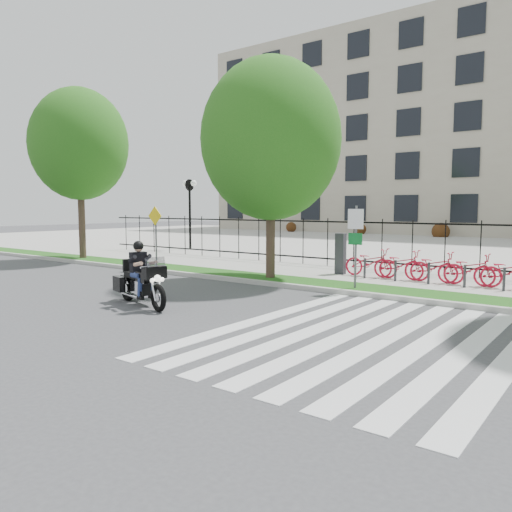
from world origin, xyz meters
The scene contains 14 objects.
ground centered at (0.00, 0.00, 0.00)m, with size 120.00×120.00×0.00m, color #3E3E41.
curb centered at (0.00, 4.10, 0.07)m, with size 60.00×0.20×0.15m, color #AAA9A0.
grass_verge centered at (0.00, 4.95, 0.07)m, with size 60.00×1.50×0.15m, color #184E13.
sidewalk centered at (0.00, 7.45, 0.07)m, with size 60.00×3.50×0.15m, color #A19E96.
plaza centered at (0.00, 25.00, 0.05)m, with size 80.00×34.00×0.10m, color #A19E96.
crosswalk_stripes centered at (4.83, 0.00, 0.01)m, with size 5.70×8.00×0.01m, color silver, non-canonical shape.
iron_fence centered at (0.00, 9.20, 1.15)m, with size 30.00×0.06×2.00m, color black, non-canonical shape.
lamp_post_left centered at (-12.00, 12.00, 3.21)m, with size 1.06×0.70×4.25m.
street_tree_0 centered at (-12.32, 4.95, 5.58)m, with size 4.62×4.62×8.10m.
street_tree_1 centered at (-1.11, 4.95, 4.91)m, with size 4.82×4.82×7.54m.
bike_share_station centered at (5.99, 7.20, 0.66)m, with size 11.15×0.88×1.50m.
sign_pole_regulatory centered at (2.31, 4.58, 1.74)m, with size 0.50×0.09×2.50m.
sign_pole_warning centered at (-6.63, 4.58, 1.74)m, with size 0.78×0.09×2.49m.
motorcycle_rider centered at (-1.31, -0.64, 0.69)m, with size 2.61×1.20×2.07m.
Camera 1 is at (8.99, -9.21, 2.60)m, focal length 35.00 mm.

